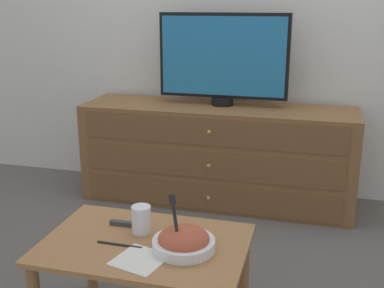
{
  "coord_description": "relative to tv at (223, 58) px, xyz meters",
  "views": [
    {
      "loc": [
        0.51,
        -3.11,
        1.25
      ],
      "look_at": [
        0.01,
        -1.23,
        0.66
      ],
      "focal_mm": 45.0,
      "sensor_mm": 36.0,
      "label": 1
    }
  ],
  "objects": [
    {
      "name": "coffee_table",
      "position": [
        0.0,
        -1.41,
        -0.58
      ],
      "size": [
        0.75,
        0.5,
        0.39
      ],
      "color": "#9E6B3D",
      "rests_on": "ground_plane"
    },
    {
      "name": "dresser",
      "position": [
        -0.02,
        -0.06,
        -0.6
      ],
      "size": [
        1.69,
        0.47,
        0.62
      ],
      "color": "brown",
      "rests_on": "ground_plane"
    },
    {
      "name": "ground_plane",
      "position": [
        0.07,
        0.2,
        -0.91
      ],
      "size": [
        12.0,
        12.0,
        0.0
      ],
      "primitive_type": "plane",
      "color": "#56514C"
    },
    {
      "name": "napkin",
      "position": [
        0.03,
        -1.54,
        -0.52
      ],
      "size": [
        0.2,
        0.2,
        0.0
      ],
      "color": "silver",
      "rests_on": "coffee_table"
    },
    {
      "name": "drink_cup",
      "position": [
        -0.04,
        -1.34,
        -0.47
      ],
      "size": [
        0.07,
        0.07,
        0.11
      ],
      "color": "#9E6638",
      "rests_on": "coffee_table"
    },
    {
      "name": "tv",
      "position": [
        0.0,
        0.0,
        0.0
      ],
      "size": [
        0.8,
        0.14,
        0.56
      ],
      "color": "black",
      "rests_on": "dresser"
    },
    {
      "name": "remote_control",
      "position": [
        -0.1,
        -1.31,
        -0.51
      ],
      "size": [
        0.16,
        0.03,
        0.02
      ],
      "color": "#38383D",
      "rests_on": "coffee_table"
    },
    {
      "name": "knife",
      "position": [
        -0.08,
        -1.46,
        -0.51
      ],
      "size": [
        0.17,
        0.01,
        0.01
      ],
      "color": "black",
      "rests_on": "coffee_table"
    },
    {
      "name": "takeout_bowl",
      "position": [
        0.15,
        -1.43,
        -0.48
      ],
      "size": [
        0.23,
        0.23,
        0.19
      ],
      "color": "silver",
      "rests_on": "coffee_table"
    }
  ]
}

